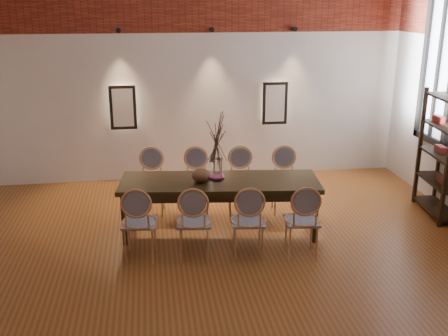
{
  "coord_description": "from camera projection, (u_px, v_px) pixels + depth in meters",
  "views": [
    {
      "loc": [
        -0.88,
        -5.35,
        3.04
      ],
      "look_at": [
        0.01,
        0.71,
        1.05
      ],
      "focal_mm": 42.0,
      "sensor_mm": 36.0,
      "label": 1
    }
  ],
  "objects": [
    {
      "name": "floor",
      "position": [
        232.0,
        273.0,
        6.1
      ],
      "size": [
        7.0,
        7.0,
        0.02
      ],
      "primitive_type": "cube",
      "color": "brown",
      "rests_on": "ground"
    },
    {
      "name": "wall_back",
      "position": [
        199.0,
        63.0,
        8.82
      ],
      "size": [
        7.0,
        0.1,
        4.0
      ],
      "primitive_type": "cube",
      "color": "silver",
      "rests_on": "ground"
    },
    {
      "name": "wall_front",
      "position": [
        372.0,
        266.0,
        2.14
      ],
      "size": [
        7.0,
        0.1,
        4.0
      ],
      "primitive_type": "cube",
      "color": "silver",
      "rests_on": "ground"
    },
    {
      "name": "niche_left",
      "position": [
        123.0,
        107.0,
        8.76
      ],
      "size": [
        0.36,
        0.06,
        0.66
      ],
      "primitive_type": "cube",
      "color": "#FFEAC6",
      "rests_on": "wall_back"
    },
    {
      "name": "niche_right",
      "position": [
        275.0,
        103.0,
        9.12
      ],
      "size": [
        0.36,
        0.06,
        0.66
      ],
      "primitive_type": "cube",
      "color": "#FFEAC6",
      "rests_on": "wall_back"
    },
    {
      "name": "spot_fixture_left",
      "position": [
        118.0,
        30.0,
        8.35
      ],
      "size": [
        0.08,
        0.1,
        0.08
      ],
      "primitive_type": "cylinder",
      "rotation": [
        1.57,
        0.0,
        0.0
      ],
      "color": "black",
      "rests_on": "wall_back"
    },
    {
      "name": "spot_fixture_mid",
      "position": [
        212.0,
        30.0,
        8.55
      ],
      "size": [
        0.08,
        0.1,
        0.08
      ],
      "primitive_type": "cylinder",
      "rotation": [
        1.57,
        0.0,
        0.0
      ],
      "color": "black",
      "rests_on": "wall_back"
    },
    {
      "name": "spot_fixture_right",
      "position": [
        295.0,
        29.0,
        8.74
      ],
      "size": [
        0.08,
        0.1,
        0.08
      ],
      "primitive_type": "cylinder",
      "rotation": [
        1.57,
        0.0,
        0.0
      ],
      "color": "black",
      "rests_on": "wall_back"
    },
    {
      "name": "window_glass",
      "position": [
        441.0,
        61.0,
        7.79
      ],
      "size": [
        0.02,
        0.78,
        2.38
      ],
      "primitive_type": "cube",
      "color": "silver",
      "rests_on": "wall_right"
    },
    {
      "name": "window_frame",
      "position": [
        439.0,
        61.0,
        7.78
      ],
      "size": [
        0.08,
        0.9,
        2.5
      ],
      "primitive_type": "cube",
      "color": "black",
      "rests_on": "wall_right"
    },
    {
      "name": "window_mullion",
      "position": [
        439.0,
        61.0,
        7.78
      ],
      "size": [
        0.06,
        0.06,
        2.4
      ],
      "primitive_type": "cube",
      "color": "black",
      "rests_on": "wall_right"
    },
    {
      "name": "dining_table",
      "position": [
        220.0,
        207.0,
        7.03
      ],
      "size": [
        2.7,
        1.13,
        0.75
      ],
      "primitive_type": "cube",
      "rotation": [
        0.0,
        0.0,
        -0.11
      ],
      "color": "#2F220E",
      "rests_on": "floor"
    },
    {
      "name": "chair_near_a",
      "position": [
        140.0,
        222.0,
        6.3
      ],
      "size": [
        0.49,
        0.49,
        0.94
      ],
      "primitive_type": null,
      "rotation": [
        0.0,
        0.0,
        -0.11
      ],
      "color": "tan",
      "rests_on": "floor"
    },
    {
      "name": "chair_near_b",
      "position": [
        194.0,
        222.0,
        6.32
      ],
      "size": [
        0.49,
        0.49,
        0.94
      ],
      "primitive_type": null,
      "rotation": [
        0.0,
        0.0,
        -0.11
      ],
      "color": "tan",
      "rests_on": "floor"
    },
    {
      "name": "chair_near_c",
      "position": [
        248.0,
        221.0,
        6.34
      ],
      "size": [
        0.49,
        0.49,
        0.94
      ],
      "primitive_type": null,
      "rotation": [
        0.0,
        0.0,
        -0.11
      ],
      "color": "tan",
      "rests_on": "floor"
    },
    {
      "name": "chair_near_d",
      "position": [
        302.0,
        220.0,
        6.36
      ],
      "size": [
        0.49,
        0.49,
        0.94
      ],
      "primitive_type": null,
      "rotation": [
        0.0,
        0.0,
        -0.11
      ],
      "color": "tan",
      "rests_on": "floor"
    },
    {
      "name": "chair_far_a",
      "position": [
        151.0,
        183.0,
        7.63
      ],
      "size": [
        0.49,
        0.49,
        0.94
      ],
      "primitive_type": null,
      "rotation": [
        0.0,
        0.0,
        3.03
      ],
      "color": "tan",
      "rests_on": "floor"
    },
    {
      "name": "chair_far_b",
      "position": [
        196.0,
        183.0,
        7.65
      ],
      "size": [
        0.49,
        0.49,
        0.94
      ],
      "primitive_type": null,
      "rotation": [
        0.0,
        0.0,
        3.03
      ],
      "color": "tan",
      "rests_on": "floor"
    },
    {
      "name": "chair_far_c",
      "position": [
        241.0,
        182.0,
        7.67
      ],
      "size": [
        0.49,
        0.49,
        0.94
      ],
      "primitive_type": null,
      "rotation": [
        0.0,
        0.0,
        3.03
      ],
      "color": "tan",
      "rests_on": "floor"
    },
    {
      "name": "chair_far_d",
      "position": [
        285.0,
        182.0,
        7.69
      ],
      "size": [
        0.49,
        0.49,
        0.94
      ],
      "primitive_type": null,
      "rotation": [
        0.0,
        0.0,
        3.03
      ],
      "color": "tan",
      "rests_on": "floor"
    },
    {
      "name": "vase",
      "position": [
        217.0,
        170.0,
        6.86
      ],
      "size": [
        0.14,
        0.14,
        0.3
      ],
      "primitive_type": "cylinder",
      "color": "silver",
      "rests_on": "dining_table"
    },
    {
      "name": "dried_branches",
      "position": [
        217.0,
        136.0,
        6.72
      ],
      "size": [
        0.5,
        0.5,
        0.7
      ],
      "primitive_type": null,
      "color": "#48342C",
      "rests_on": "vase"
    },
    {
      "name": "bowl",
      "position": [
        201.0,
        175.0,
        6.83
      ],
      "size": [
        0.24,
        0.24,
        0.18
      ],
      "primitive_type": "ellipsoid",
      "color": "brown",
      "rests_on": "dining_table"
    },
    {
      "name": "book",
      "position": [
        214.0,
        177.0,
        7.01
      ],
      "size": [
        0.28,
        0.21,
        0.03
      ],
      "primitive_type": "cube",
      "rotation": [
        0.0,
        0.0,
        -0.11
      ],
      "color": "#8D2455",
      "rests_on": "dining_table"
    },
    {
      "name": "shelving_rack",
      "position": [
        444.0,
        155.0,
        7.49
      ],
      "size": [
        0.49,
        1.04,
        1.8
      ],
      "primitive_type": null,
      "rotation": [
        0.0,
        0.0,
        -0.11
      ],
      "color": "black",
      "rests_on": "floor"
    }
  ]
}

